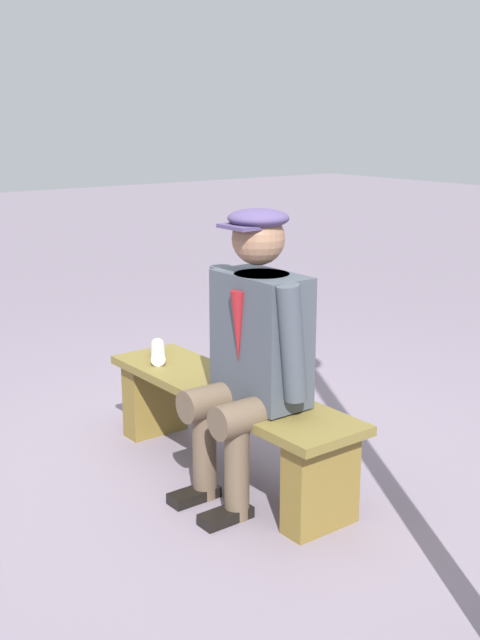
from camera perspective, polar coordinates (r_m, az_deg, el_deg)
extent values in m
plane|color=slate|center=(4.01, -0.92, -10.86)|extent=(30.00, 30.00, 0.00)
cube|color=brown|center=(3.84, -0.94, -5.06)|extent=(1.57, 0.40, 0.04)
cube|color=brown|center=(3.46, 5.78, -11.49)|extent=(0.13, 0.34, 0.41)
cube|color=brown|center=(4.44, -6.06, -5.50)|extent=(0.13, 0.34, 0.41)
cube|color=#3F464F|center=(3.55, 1.52, -1.28)|extent=(0.44, 0.25, 0.58)
cylinder|color=#1E2338|center=(3.49, 1.55, 2.85)|extent=(0.24, 0.24, 0.06)
cone|color=maroon|center=(3.45, -0.13, -0.50)|extent=(0.07, 0.07, 0.32)
sphere|color=#8C664C|center=(3.44, 1.31, 5.83)|extent=(0.23, 0.23, 0.23)
ellipsoid|color=#453861|center=(3.43, 1.32, 7.26)|extent=(0.27, 0.27, 0.08)
cube|color=#453861|center=(3.37, -0.07, 6.65)|extent=(0.18, 0.10, 0.02)
cylinder|color=brown|center=(3.48, 1.28, -6.64)|extent=(0.15, 0.43, 0.15)
cylinder|color=brown|center=(3.51, -0.23, -10.55)|extent=(0.11, 0.11, 0.46)
cube|color=black|center=(3.57, -1.02, -13.77)|extent=(0.10, 0.24, 0.05)
cylinder|color=#3F464F|center=(3.33, 3.71, -1.68)|extent=(0.10, 0.16, 0.51)
cylinder|color=brown|center=(3.66, -1.11, -5.55)|extent=(0.15, 0.43, 0.15)
cylinder|color=brown|center=(3.69, -2.55, -9.27)|extent=(0.11, 0.11, 0.46)
cube|color=black|center=(3.74, -3.29, -12.35)|extent=(0.10, 0.24, 0.05)
cylinder|color=#3F464F|center=(3.71, -1.39, 0.03)|extent=(0.10, 0.11, 0.51)
cylinder|color=beige|center=(4.27, -5.87, -2.28)|extent=(0.28, 0.21, 0.08)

